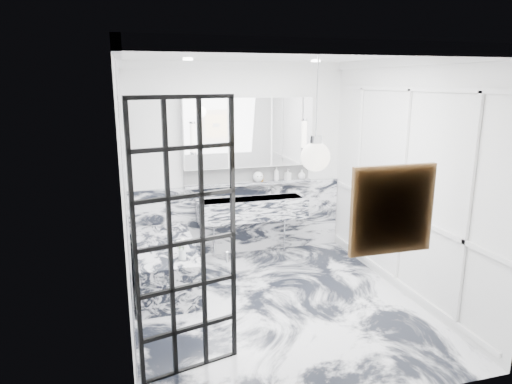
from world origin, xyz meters
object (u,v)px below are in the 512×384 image
object	(u,v)px
crittall_door	(187,243)
bathtub	(165,265)
trough_sink	(252,209)
mirror_cabinet	(249,132)

from	to	relation	value
crittall_door	bathtub	xyz separation A→B (m)	(-0.06, 1.84, -0.93)
bathtub	crittall_door	bearing A→B (deg)	-88.08
bathtub	trough_sink	bearing A→B (deg)	26.48
crittall_door	bathtub	bearing A→B (deg)	77.81
trough_sink	crittall_door	bearing A→B (deg)	-116.83
trough_sink	bathtub	world-z (taller)	trough_sink
crittall_door	bathtub	size ratio (longest dim) A/B	1.46
trough_sink	mirror_cabinet	bearing A→B (deg)	90.00
mirror_cabinet	bathtub	world-z (taller)	mirror_cabinet
crittall_door	trough_sink	size ratio (longest dim) A/B	1.51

